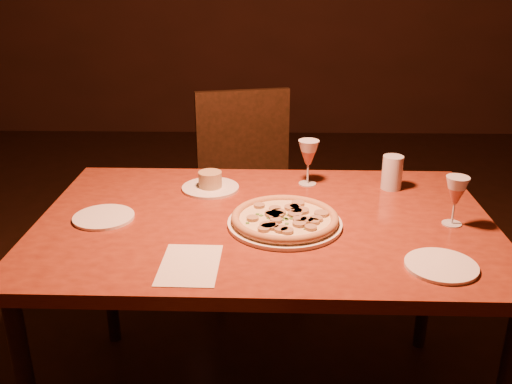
{
  "coord_description": "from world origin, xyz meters",
  "views": [
    {
      "loc": [
        0.14,
        -1.94,
        1.57
      ],
      "look_at": [
        0.1,
        -0.21,
        0.86
      ],
      "focal_mm": 40.0,
      "sensor_mm": 36.0,
      "label": 1
    }
  ],
  "objects": [
    {
      "name": "floor",
      "position": [
        0.0,
        0.0,
        0.0
      ],
      "size": [
        7.0,
        7.0,
        0.0
      ],
      "primitive_type": "plane",
      "color": "black",
      "rests_on": "ground"
    },
    {
      "name": "dining_table",
      "position": [
        0.14,
        -0.26,
        0.72
      ],
      "size": [
        1.48,
        0.96,
        0.79
      ],
      "rotation": [
        0.0,
        0.0,
        -0.01
      ],
      "color": "maroon",
      "rests_on": "floor"
    },
    {
      "name": "chair_far",
      "position": [
        0.05,
        0.7,
        0.55
      ],
      "size": [
        0.57,
        0.57,
        0.98
      ],
      "rotation": [
        0.0,
        0.0,
        0.23
      ],
      "color": "black",
      "rests_on": "floor"
    },
    {
      "name": "pizza_plate",
      "position": [
        0.2,
        -0.31,
        0.81
      ],
      "size": [
        0.36,
        0.36,
        0.04
      ],
      "color": "white",
      "rests_on": "dining_table"
    },
    {
      "name": "ramekin_saucer",
      "position": [
        -0.07,
        0.0,
        0.81
      ],
      "size": [
        0.21,
        0.21,
        0.07
      ],
      "color": "white",
      "rests_on": "dining_table"
    },
    {
      "name": "wine_glass_far",
      "position": [
        0.29,
        0.06,
        0.88
      ],
      "size": [
        0.08,
        0.08,
        0.17
      ],
      "primitive_type": null,
      "color": "#A85946",
      "rests_on": "dining_table"
    },
    {
      "name": "wine_glass_right",
      "position": [
        0.73,
        -0.28,
        0.87
      ],
      "size": [
        0.07,
        0.07,
        0.16
      ],
      "primitive_type": null,
      "color": "#A85946",
      "rests_on": "dining_table"
    },
    {
      "name": "water_tumbler",
      "position": [
        0.6,
        0.02,
        0.85
      ],
      "size": [
        0.07,
        0.07,
        0.12
      ],
      "primitive_type": "cylinder",
      "color": "silver",
      "rests_on": "dining_table"
    },
    {
      "name": "side_plate_left",
      "position": [
        -0.39,
        -0.27,
        0.79
      ],
      "size": [
        0.2,
        0.2,
        0.01
      ],
      "primitive_type": "cylinder",
      "color": "white",
      "rests_on": "dining_table"
    },
    {
      "name": "side_plate_near",
      "position": [
        0.62,
        -0.56,
        0.79
      ],
      "size": [
        0.2,
        0.2,
        0.01
      ],
      "primitive_type": "cylinder",
      "color": "white",
      "rests_on": "dining_table"
    },
    {
      "name": "menu_card",
      "position": [
        -0.07,
        -0.57,
        0.79
      ],
      "size": [
        0.17,
        0.24,
        0.0
      ],
      "primitive_type": "cube",
      "rotation": [
        0.0,
        0.0,
        -0.02
      ],
      "color": "silver",
      "rests_on": "dining_table"
    }
  ]
}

